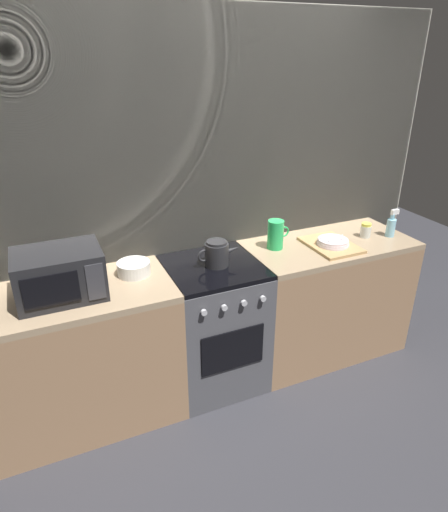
# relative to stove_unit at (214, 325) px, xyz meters

# --- Properties ---
(ground_plane) EXTENTS (8.00, 8.00, 0.00)m
(ground_plane) POSITION_rel_stove_unit_xyz_m (0.00, 0.00, -0.45)
(ground_plane) COLOR #2D2D33
(back_wall) EXTENTS (3.60, 0.05, 2.40)m
(back_wall) POSITION_rel_stove_unit_xyz_m (0.00, 0.32, 0.75)
(back_wall) COLOR #B2AD9E
(back_wall) RESTS_ON ground_plane
(counter_left) EXTENTS (1.20, 0.60, 0.90)m
(counter_left) POSITION_rel_stove_unit_xyz_m (-0.90, 0.00, 0.00)
(counter_left) COLOR #997251
(counter_left) RESTS_ON ground_plane
(stove_unit) EXTENTS (0.60, 0.63, 0.90)m
(stove_unit) POSITION_rel_stove_unit_xyz_m (0.00, 0.00, 0.00)
(stove_unit) COLOR #4C4C51
(stove_unit) RESTS_ON ground_plane
(counter_right) EXTENTS (1.20, 0.60, 0.90)m
(counter_right) POSITION_rel_stove_unit_xyz_m (0.90, 0.00, 0.00)
(counter_right) COLOR #997251
(counter_right) RESTS_ON ground_plane
(microwave) EXTENTS (0.46, 0.35, 0.27)m
(microwave) POSITION_rel_stove_unit_xyz_m (-0.91, -0.02, 0.59)
(microwave) COLOR black
(microwave) RESTS_ON counter_left
(kettle) EXTENTS (0.28, 0.15, 0.17)m
(kettle) POSITION_rel_stove_unit_xyz_m (0.02, -0.01, 0.53)
(kettle) COLOR #262628
(kettle) RESTS_ON stove_unit
(mixing_bowl) EXTENTS (0.20, 0.20, 0.08)m
(mixing_bowl) POSITION_rel_stove_unit_xyz_m (-0.49, 0.08, 0.49)
(mixing_bowl) COLOR silver
(mixing_bowl) RESTS_ON counter_left
(pitcher) EXTENTS (0.16, 0.11, 0.20)m
(pitcher) POSITION_rel_stove_unit_xyz_m (0.49, 0.08, 0.55)
(pitcher) COLOR green
(pitcher) RESTS_ON counter_right
(dish_pile) EXTENTS (0.30, 0.40, 0.07)m
(dish_pile) POSITION_rel_stove_unit_xyz_m (0.86, -0.07, 0.47)
(dish_pile) COLOR tan
(dish_pile) RESTS_ON counter_right
(spice_jar) EXTENTS (0.08, 0.08, 0.10)m
(spice_jar) POSITION_rel_stove_unit_xyz_m (1.20, -0.01, 0.50)
(spice_jar) COLOR silver
(spice_jar) RESTS_ON counter_right
(spray_bottle) EXTENTS (0.08, 0.06, 0.20)m
(spray_bottle) POSITION_rel_stove_unit_xyz_m (1.37, -0.08, 0.53)
(spray_bottle) COLOR #8CCCE5
(spray_bottle) RESTS_ON counter_right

